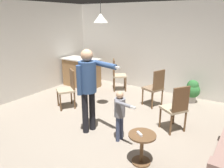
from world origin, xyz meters
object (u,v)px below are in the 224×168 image
(person_child, at_px, (120,111))
(dining_chair_by_counter, at_px, (155,87))
(kitchen_counter, at_px, (82,72))
(side_table_by_couch, at_px, (142,145))
(dining_chair_near_wall, at_px, (176,107))
(person_adult, at_px, (88,82))
(potted_plant_corner, at_px, (192,90))
(dining_chair_centre_back, at_px, (117,74))
(spare_remote_on_table, at_px, (139,134))
(dining_chair_spare, at_px, (68,87))

(person_child, distance_m, dining_chair_by_counter, 1.91)
(kitchen_counter, relative_size, side_table_by_couch, 2.42)
(kitchen_counter, height_order, dining_chair_near_wall, dining_chair_near_wall)
(person_adult, distance_m, potted_plant_corner, 3.19)
(kitchen_counter, relative_size, potted_plant_corner, 1.98)
(person_child, relative_size, potted_plant_corner, 1.57)
(potted_plant_corner, bearing_deg, dining_chair_centre_back, -173.38)
(person_adult, bearing_deg, person_child, 106.20)
(dining_chair_by_counter, relative_size, spare_remote_on_table, 7.69)
(dining_chair_near_wall, relative_size, spare_remote_on_table, 7.69)
(kitchen_counter, height_order, person_child, person_child)
(dining_chair_by_counter, height_order, dining_chair_spare, same)
(kitchen_counter, bearing_deg, dining_chair_near_wall, -19.36)
(dining_chair_by_counter, bearing_deg, dining_chair_near_wall, -117.81)
(person_child, height_order, spare_remote_on_table, person_child)
(dining_chair_spare, bearing_deg, dining_chair_near_wall, -141.16)
(person_adult, height_order, dining_chair_spare, person_adult)
(kitchen_counter, distance_m, spare_remote_on_table, 4.34)
(kitchen_counter, distance_m, dining_chair_centre_back, 1.28)
(person_adult, height_order, spare_remote_on_table, person_adult)
(person_child, bearing_deg, dining_chair_near_wall, 148.98)
(kitchen_counter, height_order, person_adult, person_adult)
(person_child, height_order, potted_plant_corner, person_child)
(kitchen_counter, xyz_separation_m, dining_chair_spare, (0.92, -1.56, 0.07))
(dining_chair_by_counter, xyz_separation_m, dining_chair_spare, (-1.84, -1.28, 0.00))
(dining_chair_centre_back, bearing_deg, dining_chair_spare, -46.55)
(person_adult, relative_size, potted_plant_corner, 2.68)
(person_child, distance_m, dining_chair_spare, 2.05)
(side_table_by_couch, relative_size, potted_plant_corner, 0.82)
(side_table_by_couch, distance_m, person_adult, 1.57)
(person_adult, height_order, dining_chair_centre_back, person_adult)
(dining_chair_near_wall, bearing_deg, dining_chair_centre_back, 89.88)
(dining_chair_near_wall, bearing_deg, kitchen_counter, 103.95)
(dining_chair_spare, bearing_deg, potted_plant_corner, -107.89)
(person_child, distance_m, potted_plant_corner, 2.84)
(dining_chair_near_wall, bearing_deg, person_adult, 156.34)
(dining_chair_near_wall, relative_size, dining_chair_centre_back, 1.00)
(dining_chair_centre_back, bearing_deg, person_adult, -16.91)
(kitchen_counter, xyz_separation_m, dining_chair_by_counter, (2.76, -0.28, 0.07))
(side_table_by_couch, relative_size, dining_chair_spare, 0.52)
(kitchen_counter, bearing_deg, potted_plant_corner, 9.16)
(dining_chair_centre_back, bearing_deg, kitchen_counter, -113.01)
(potted_plant_corner, height_order, spare_remote_on_table, potted_plant_corner)
(person_adult, bearing_deg, potted_plant_corner, 167.04)
(dining_chair_near_wall, xyz_separation_m, spare_remote_on_table, (-0.15, -1.33, -0.01))
(dining_chair_by_counter, xyz_separation_m, potted_plant_corner, (0.75, 0.85, -0.20))
(dining_chair_by_counter, distance_m, dining_chair_near_wall, 1.32)
(person_child, bearing_deg, spare_remote_on_table, 64.29)
(side_table_by_couch, xyz_separation_m, dining_chair_centre_back, (-2.26, 2.87, 0.22))
(dining_chair_by_counter, xyz_separation_m, spare_remote_on_table, (0.71, -2.32, -0.01))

